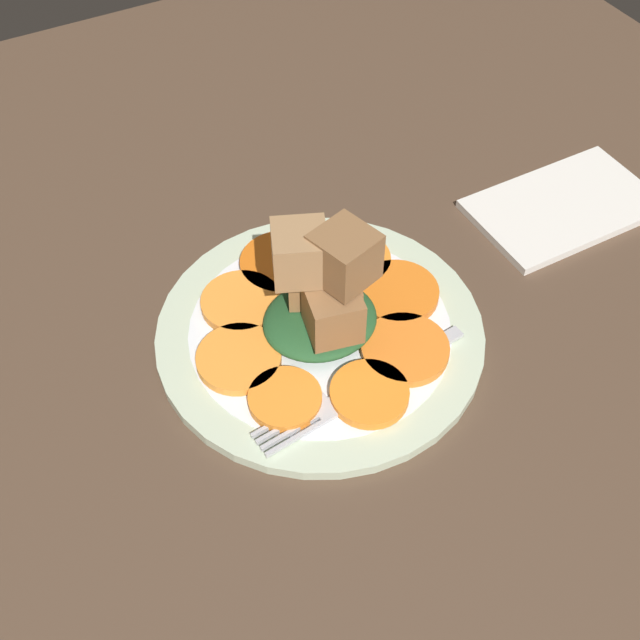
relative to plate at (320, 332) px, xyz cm
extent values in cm
cube|color=#4C3828|center=(0.00, 0.00, -1.52)|extent=(120.00, 120.00, 2.00)
cylinder|color=beige|center=(0.00, 0.00, -0.02)|extent=(27.56, 27.56, 1.00)
cylinder|color=white|center=(0.00, 0.00, 0.03)|extent=(22.05, 22.05, 1.00)
cylinder|color=orange|center=(7.60, 0.22, 0.99)|extent=(7.19, 7.19, 0.82)
cylinder|color=orange|center=(6.24, 5.22, 0.99)|extent=(6.73, 6.73, 0.82)
cylinder|color=orange|center=(0.55, 7.88, 0.99)|extent=(7.71, 7.71, 0.82)
cylinder|color=orange|center=(-4.73, 5.44, 0.99)|extent=(6.87, 6.87, 0.82)
cylinder|color=orange|center=(-7.45, -0.18, 0.99)|extent=(6.90, 6.90, 0.82)
cylinder|color=orange|center=(-5.97, -5.28, 0.99)|extent=(5.77, 5.77, 0.82)
cylinder|color=orange|center=(0.32, -8.01, 0.99)|extent=(6.23, 6.23, 0.82)
cylinder|color=orange|center=(4.83, -5.60, 0.99)|extent=(7.22, 7.22, 0.82)
ellipsoid|color=#235128|center=(0.00, 0.00, 1.61)|extent=(9.67, 8.70, 2.06)
cube|color=olive|center=(1.00, -0.60, 4.64)|extent=(5.23, 5.23, 4.00)
cube|color=olive|center=(0.13, 1.84, 4.31)|extent=(4.49, 4.49, 3.34)
cube|color=brown|center=(-0.23, -2.16, 4.69)|extent=(4.89, 4.89, 4.10)
cube|color=#9E754C|center=(-1.15, 1.15, 8.90)|extent=(5.47, 5.47, 4.17)
cube|color=brown|center=(1.58, -0.95, 9.07)|extent=(5.33, 5.33, 4.29)
cube|color=#B2B2B7|center=(3.48, -6.67, 0.78)|extent=(12.97, 2.42, 0.40)
cube|color=#B2B2B7|center=(-3.73, -7.41, 0.78)|extent=(1.79, 2.46, 0.40)
cube|color=#B2B2B7|center=(-6.94, -8.74, 0.78)|extent=(5.10, 0.83, 0.40)
cube|color=#B2B2B7|center=(-7.01, -8.08, 0.78)|extent=(5.10, 0.83, 0.40)
cube|color=#B2B2B7|center=(-7.08, -7.42, 0.78)|extent=(5.10, 0.83, 0.40)
cube|color=#B2B2B7|center=(-7.15, -6.75, 0.78)|extent=(5.10, 0.83, 0.40)
cube|color=silver|center=(28.53, 2.70, -0.12)|extent=(17.91, 10.75, 0.80)
camera|label=1|loc=(-20.65, -37.83, 51.94)|focal=45.00mm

